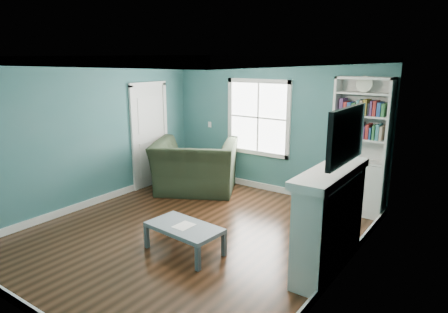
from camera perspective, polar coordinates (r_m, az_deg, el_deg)
The scene contains 13 objects.
floor at distance 6.19m, azimuth -4.78°, elevation -10.89°, with size 5.00×5.00×0.00m, color black.
room_walls at distance 5.71m, azimuth -5.10°, elevation 3.68°, with size 5.00×5.00×5.00m.
trim at distance 5.78m, azimuth -5.03°, elevation 0.32°, with size 4.50×5.00×2.60m.
window at distance 7.92m, azimuth 4.92°, elevation 5.56°, with size 1.40×0.06×1.50m.
bookshelf at distance 7.05m, azimuth 18.73°, elevation -0.53°, with size 0.90×0.35×2.31m.
fireplace at distance 5.14m, azimuth 14.96°, elevation -8.93°, with size 0.44×1.58×1.30m.
tv at distance 4.79m, azimuth 17.12°, elevation 2.91°, with size 0.06×1.10×0.65m, color black.
door at distance 8.31m, azimuth -10.57°, elevation 3.12°, with size 0.12×0.98×2.17m.
ceiling_fixture at distance 5.17m, azimuth 3.28°, elevation 13.44°, with size 0.38×0.38×0.15m.
light_switch at distance 8.61m, azimuth -2.05°, elevation 4.59°, with size 0.08×0.01×0.12m, color white.
recliner at distance 7.85m, azimuth -4.12°, elevation -0.19°, with size 1.57×1.02×1.37m, color black.
coffee_table at distance 5.53m, azimuth -5.69°, elevation -10.27°, with size 1.08×0.65×0.38m.
paper_sheet at distance 5.51m, azimuth -5.75°, elevation -9.81°, with size 0.22×0.28×0.00m, color white.
Camera 1 is at (3.63, -4.29, 2.58)m, focal length 32.00 mm.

